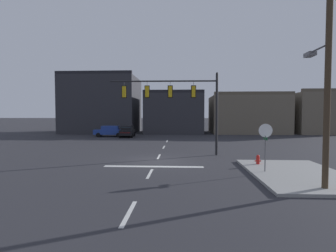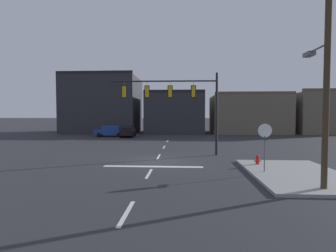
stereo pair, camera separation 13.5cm
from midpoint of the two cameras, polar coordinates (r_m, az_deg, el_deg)
ground_plane at (r=19.18m, az=-2.69°, el=-7.54°), size 400.00×400.00×0.00m
sidewalk_near_corner at (r=16.42m, az=25.82°, el=-9.26°), size 5.00×8.00×0.15m
stop_bar_paint at (r=17.22m, az=-3.35°, el=-8.69°), size 6.40×0.50×0.01m
lane_centreline at (r=21.14m, az=-2.16°, el=-6.58°), size 0.16×26.40×0.01m
signal_mast_near_side at (r=21.83m, az=2.17°, el=6.14°), size 8.84×0.43×6.76m
stop_sign at (r=15.78m, az=19.99°, el=-2.03°), size 0.76×0.64×2.83m
car_lot_nearside at (r=39.25m, az=-8.84°, el=-1.11°), size 2.16×4.55×1.61m
car_lot_middle at (r=40.38m, az=-12.54°, el=-1.04°), size 4.58×2.25×1.61m
utility_pole at (r=13.51m, az=30.71°, el=10.77°), size 2.20×2.09×9.96m
fire_hydrant at (r=18.14m, az=18.56°, el=-7.21°), size 0.40×0.30×0.75m
building_row at (r=47.99m, az=2.47°, el=3.41°), size 47.32×10.50×10.49m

